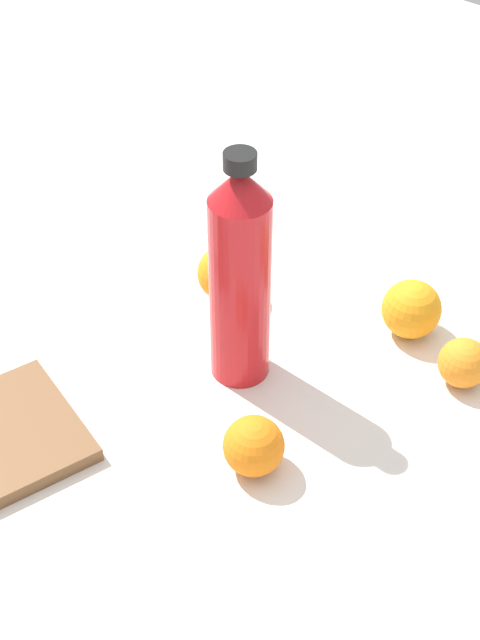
{
  "coord_description": "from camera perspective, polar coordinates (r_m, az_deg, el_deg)",
  "views": [
    {
      "loc": [
        0.61,
        0.59,
        0.81
      ],
      "look_at": [
        -0.02,
        0.03,
        0.08
      ],
      "focal_mm": 52.38,
      "sensor_mm": 36.0,
      "label": 1
    }
  ],
  "objects": [
    {
      "name": "water_bottle",
      "position": [
        1.07,
        0.0,
        2.72
      ],
      "size": [
        0.07,
        0.07,
        0.31
      ],
      "rotation": [
        0.0,
        0.0,
        1.78
      ],
      "color": "red",
      "rests_on": "ground_plane"
    },
    {
      "name": "orange_1",
      "position": [
        1.25,
        -0.92,
        2.88
      ],
      "size": [
        0.08,
        0.08,
        0.08
      ],
      "primitive_type": "sphere",
      "color": "orange",
      "rests_on": "ground_plane"
    },
    {
      "name": "ground_plane",
      "position": [
        1.17,
        -1.71,
        -2.66
      ],
      "size": [
        2.4,
        2.4,
        0.0
      ],
      "primitive_type": "plane",
      "color": "silver"
    },
    {
      "name": "orange_2",
      "position": [
        1.03,
        0.84,
        -7.7
      ],
      "size": [
        0.07,
        0.07,
        0.07
      ],
      "primitive_type": "sphere",
      "color": "orange",
      "rests_on": "ground_plane"
    },
    {
      "name": "orange_0",
      "position": [
        1.21,
        10.43,
        0.66
      ],
      "size": [
        0.08,
        0.08,
        0.08
      ],
      "primitive_type": "sphere",
      "color": "orange",
      "rests_on": "ground_plane"
    },
    {
      "name": "orange_3",
      "position": [
        1.16,
        13.49,
        -2.56
      ],
      "size": [
        0.06,
        0.06,
        0.06
      ],
      "primitive_type": "sphere",
      "color": "orange",
      "rests_on": "ground_plane"
    }
  ]
}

